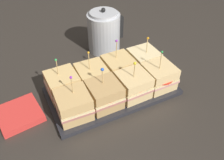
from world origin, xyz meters
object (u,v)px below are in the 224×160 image
at_px(serving_platter, 112,91).
at_px(sandwich_back_center_left, 92,77).
at_px(sandwich_front_center_left, 104,95).
at_px(sandwich_front_center_right, 133,85).
at_px(sandwich_front_far_right, 159,76).
at_px(napkin_stack, 19,114).
at_px(kettle_steel, 104,32).
at_px(sandwich_back_center_right, 118,68).
at_px(sandwich_back_far_right, 143,61).
at_px(sandwich_back_far_left, 63,85).
at_px(sandwich_front_far_left, 74,105).

bearing_deg(serving_platter, sandwich_back_center_left, 135.71).
height_order(sandwich_front_center_left, sandwich_front_center_right, sandwich_front_center_left).
bearing_deg(sandwich_front_far_right, napkin_stack, 169.92).
distance_m(sandwich_front_center_right, sandwich_front_far_right, 0.12).
xyz_separation_m(serving_platter, napkin_stack, (-0.35, 0.03, 0.00)).
distance_m(sandwich_front_center_left, kettle_steel, 0.40).
distance_m(sandwich_back_center_right, napkin_stack, 0.41).
bearing_deg(sandwich_front_center_right, serving_platter, 135.60).
bearing_deg(kettle_steel, sandwich_front_center_left, -114.52).
relative_size(sandwich_back_center_left, napkin_stack, 1.03).
xyz_separation_m(sandwich_front_far_right, sandwich_back_center_left, (-0.23, 0.12, -0.00)).
height_order(sandwich_back_far_right, napkin_stack, sandwich_back_far_right).
bearing_deg(sandwich_back_center_left, sandwich_front_center_right, -44.34).
xyz_separation_m(sandwich_back_far_left, napkin_stack, (-0.17, -0.02, -0.05)).
relative_size(sandwich_front_far_right, sandwich_back_center_right, 0.97).
relative_size(sandwich_front_center_left, sandwich_front_center_right, 1.01).
distance_m(sandwich_back_far_left, sandwich_back_far_right, 0.35).
bearing_deg(kettle_steel, napkin_stack, -149.36).
bearing_deg(sandwich_back_far_left, sandwich_front_far_left, -89.00).
relative_size(serving_platter, sandwich_front_far_right, 2.90).
relative_size(serving_platter, sandwich_back_far_left, 3.05).
bearing_deg(sandwich_back_far_right, sandwich_back_center_right, 179.33).
relative_size(sandwich_front_far_left, sandwich_front_far_right, 0.96).
height_order(serving_platter, sandwich_front_center_right, sandwich_front_center_right).
distance_m(sandwich_front_far_left, sandwich_back_far_right, 0.37).
height_order(serving_platter, sandwich_front_far_right, sandwich_front_far_right).
bearing_deg(sandwich_front_far_right, sandwich_front_far_left, 179.86).
bearing_deg(sandwich_front_center_left, sandwich_front_far_left, -179.78).
distance_m(serving_platter, sandwich_front_far_right, 0.19).
bearing_deg(sandwich_front_far_right, sandwich_front_center_right, 179.67).
distance_m(sandwich_front_center_left, sandwich_back_far_right, 0.26).
bearing_deg(sandwich_front_center_left, sandwich_back_far_left, 135.36).
distance_m(sandwich_front_center_right, napkin_stack, 0.42).
height_order(sandwich_front_far_left, napkin_stack, sandwich_front_far_left).
distance_m(sandwich_front_far_right, sandwich_back_far_left, 0.37).
relative_size(sandwich_front_center_left, sandwich_front_far_right, 0.93).
bearing_deg(sandwich_front_center_left, sandwich_back_far_right, 26.06).
bearing_deg(sandwich_front_center_left, sandwich_back_center_right, 45.16).
bearing_deg(sandwich_front_center_right, sandwich_back_far_left, 153.56).
bearing_deg(serving_platter, kettle_steel, 70.63).
xyz_separation_m(sandwich_front_far_right, sandwich_back_far_right, (0.00, 0.12, -0.00)).
relative_size(sandwich_front_center_right, sandwich_back_center_left, 0.94).
relative_size(sandwich_front_center_left, sandwich_back_center_right, 0.90).
distance_m(sandwich_front_far_left, sandwich_back_center_right, 0.26).
relative_size(kettle_steel, napkin_stack, 1.32).
height_order(serving_platter, napkin_stack, napkin_stack).
distance_m(serving_platter, sandwich_back_center_right, 0.10).
relative_size(sandwich_front_center_left, sandwich_back_far_left, 0.97).
bearing_deg(napkin_stack, kettle_steel, 30.64).
bearing_deg(kettle_steel, sandwich_back_center_left, -123.96).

